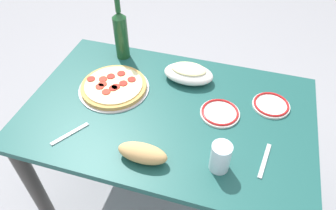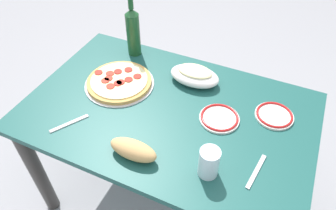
{
  "view_description": "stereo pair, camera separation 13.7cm",
  "coord_description": "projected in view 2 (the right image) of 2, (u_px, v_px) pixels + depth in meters",
  "views": [
    {
      "loc": [
        0.28,
        -0.94,
        1.7
      ],
      "look_at": [
        0.0,
        0.0,
        0.73
      ],
      "focal_mm": 33.83,
      "sensor_mm": 36.0,
      "label": 1
    },
    {
      "loc": [
        0.41,
        -0.89,
        1.7
      ],
      "look_at": [
        0.0,
        0.0,
        0.73
      ],
      "focal_mm": 33.83,
      "sensor_mm": 36.0,
      "label": 2
    }
  ],
  "objects": [
    {
      "name": "water_glass",
      "position": [
        209.0,
        163.0,
        1.12
      ],
      "size": [
        0.08,
        0.08,
        0.12
      ],
      "primitive_type": "cylinder",
      "color": "silver",
      "rests_on": "dining_table"
    },
    {
      "name": "ground_plane",
      "position": [
        168.0,
        193.0,
        1.89
      ],
      "size": [
        8.0,
        8.0,
        0.0
      ],
      "primitive_type": "plane",
      "color": "gray",
      "rests_on": "ground"
    },
    {
      "name": "pepperoni_pizza",
      "position": [
        119.0,
        82.0,
        1.51
      ],
      "size": [
        0.33,
        0.33,
        0.03
      ],
      "color": "#B7B7BC",
      "rests_on": "dining_table"
    },
    {
      "name": "baked_pasta_dish",
      "position": [
        195.0,
        75.0,
        1.51
      ],
      "size": [
        0.24,
        0.15,
        0.08
      ],
      "color": "white",
      "rests_on": "dining_table"
    },
    {
      "name": "fork_right",
      "position": [
        69.0,
        123.0,
        1.34
      ],
      "size": [
        0.1,
        0.15,
        0.0
      ],
      "primitive_type": "cube",
      "rotation": [
        0.0,
        0.0,
        4.16
      ],
      "color": "#B7B7BC",
      "rests_on": "dining_table"
    },
    {
      "name": "side_plate_near",
      "position": [
        274.0,
        115.0,
        1.36
      ],
      "size": [
        0.17,
        0.17,
        0.02
      ],
      "color": "white",
      "rests_on": "dining_table"
    },
    {
      "name": "wine_bottle",
      "position": [
        133.0,
        31.0,
        1.61
      ],
      "size": [
        0.07,
        0.07,
        0.33
      ],
      "color": "#194723",
      "rests_on": "dining_table"
    },
    {
      "name": "fork_left",
      "position": [
        256.0,
        171.0,
        1.17
      ],
      "size": [
        0.04,
        0.17,
        0.0
      ],
      "primitive_type": "cube",
      "rotation": [
        0.0,
        0.0,
        4.57
      ],
      "color": "#B7B7BC",
      "rests_on": "dining_table"
    },
    {
      "name": "dining_table",
      "position": [
        168.0,
        128.0,
        1.48
      ],
      "size": [
        1.26,
        0.81,
        0.7
      ],
      "color": "#194C47",
      "rests_on": "ground"
    },
    {
      "name": "side_plate_far",
      "position": [
        219.0,
        118.0,
        1.35
      ],
      "size": [
        0.17,
        0.17,
        0.02
      ],
      "color": "white",
      "rests_on": "dining_table"
    },
    {
      "name": "bread_loaf",
      "position": [
        133.0,
        150.0,
        1.19
      ],
      "size": [
        0.19,
        0.08,
        0.07
      ],
      "primitive_type": "ellipsoid",
      "color": "tan",
      "rests_on": "dining_table"
    }
  ]
}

